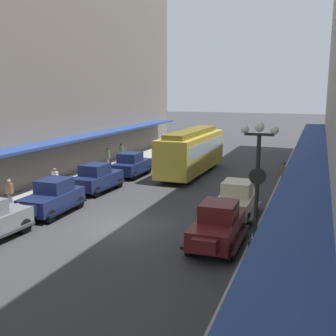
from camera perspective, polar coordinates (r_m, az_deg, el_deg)
ground_plane at (r=20.09m, az=-6.00°, el=-8.09°), size 200.00×200.00×0.00m
sidewalk_left at (r=24.22m, az=-22.21°, el=-5.37°), size 3.00×60.00×0.15m
sidewalk_right at (r=18.20m, az=16.06°, el=-10.27°), size 3.00×60.00×0.15m
parked_car_0 at (r=17.48m, az=6.88°, el=-7.78°), size 2.18×4.27×1.84m
parked_car_1 at (r=40.88m, az=1.28°, el=3.04°), size 2.24×4.29×1.84m
parked_car_3 at (r=31.21m, az=-5.10°, el=0.56°), size 2.16×4.27×1.84m
parked_car_4 at (r=26.85m, az=-9.84°, el=-1.26°), size 2.31×4.32×1.84m
parked_car_5 at (r=21.53m, az=9.48°, el=-4.26°), size 2.17×4.27×1.84m
parked_car_6 at (r=22.58m, az=-15.78°, el=-3.82°), size 2.23×4.29×1.84m
streetcar at (r=31.74m, az=3.31°, el=2.51°), size 2.73×9.66×3.46m
lamp_post_with_clock at (r=16.08m, az=12.29°, el=-2.04°), size 1.42×0.44×5.16m
fire_hydrant at (r=29.51m, az=-10.41°, el=-0.94°), size 0.24×0.24×0.82m
pedestrian_0 at (r=26.17m, az=-15.40°, el=-1.70°), size 0.36×0.24×1.64m
pedestrian_1 at (r=23.68m, az=-21.12°, el=-3.35°), size 0.36×0.24×1.64m
pedestrian_2 at (r=27.73m, az=15.69°, el=-0.97°), size 0.36×0.28×1.67m
pedestrian_3 at (r=33.89m, az=-8.38°, el=1.42°), size 0.36×0.28×1.67m
pedestrian_4 at (r=36.34m, az=-6.50°, el=2.10°), size 0.36×0.28×1.67m
pedestrian_5 at (r=14.54m, az=19.08°, el=-11.96°), size 0.36×0.28×1.67m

